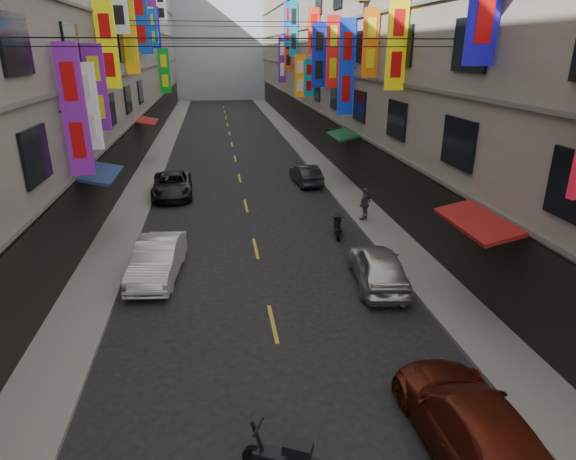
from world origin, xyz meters
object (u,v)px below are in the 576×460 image
object	(u,v)px
car_right_near	(473,426)
car_right_far	(306,175)
car_right_mid	(378,266)
scooter_far_right	(338,226)
car_left_mid	(157,260)
car_left_far	(172,185)
scooter_crossing	(287,458)
pedestrian_rfar	(365,204)

from	to	relation	value
car_right_near	car_right_far	distance (m)	21.51
car_right_mid	car_right_far	world-z (taller)	car_right_mid
scooter_far_right	car_right_far	size ratio (longest dim) A/B	0.49
scooter_far_right	car_right_mid	bearing A→B (deg)	103.76
car_left_mid	car_left_far	xyz separation A→B (m)	(-0.24, 10.61, -0.05)
car_right_near	car_right_mid	bearing A→B (deg)	-94.29
scooter_crossing	car_left_mid	world-z (taller)	car_left_mid
car_right_near	pedestrian_rfar	bearing A→B (deg)	-98.36
scooter_crossing	car_right_near	size ratio (longest dim) A/B	0.34
car_left_mid	car_right_mid	xyz separation A→B (m)	(7.76, -1.76, -0.00)
scooter_far_right	car_left_far	bearing A→B (deg)	-32.30
scooter_crossing	car_right_mid	size ratio (longest dim) A/B	0.41
car_right_near	pedestrian_rfar	xyz separation A→B (m)	(2.11, 14.18, 0.20)
scooter_crossing	car_right_near	world-z (taller)	car_right_near
car_right_mid	pedestrian_rfar	world-z (taller)	pedestrian_rfar
car_right_near	car_right_mid	distance (m)	7.71
car_left_far	car_right_mid	bearing A→B (deg)	-59.72
car_right_mid	pedestrian_rfar	distance (m)	6.67
car_right_mid	car_right_far	xyz separation A→B (m)	(0.00, 13.81, -0.10)
car_left_far	pedestrian_rfar	size ratio (longest dim) A/B	2.95
car_right_near	pedestrian_rfar	distance (m)	14.33
scooter_crossing	car_right_far	size ratio (longest dim) A/B	0.46
car_left_mid	car_left_far	bearing A→B (deg)	97.39
car_left_far	car_right_near	xyz separation A→B (m)	(7.41, -20.06, 0.06)
scooter_far_right	car_left_mid	xyz separation A→B (m)	(-7.55, -3.19, 0.26)
car_right_far	pedestrian_rfar	distance (m)	7.48
scooter_far_right	car_right_far	xyz separation A→B (m)	(0.21, 8.86, 0.16)
scooter_far_right	car_right_mid	world-z (taller)	car_right_mid
car_right_far	pedestrian_rfar	size ratio (longest dim) A/B	2.31
car_left_far	pedestrian_rfar	distance (m)	11.19
car_right_mid	scooter_crossing	bearing A→B (deg)	67.03
car_left_far	car_right_mid	size ratio (longest dim) A/B	1.14
scooter_far_right	pedestrian_rfar	bearing A→B (deg)	-127.06
pedestrian_rfar	car_left_mid	bearing A→B (deg)	-15.68
car_left_mid	pedestrian_rfar	xyz separation A→B (m)	(9.28, 4.73, 0.21)
scooter_crossing	pedestrian_rfar	bearing A→B (deg)	3.47
scooter_far_right	car_right_far	world-z (taller)	car_right_far
car_right_far	pedestrian_rfar	xyz separation A→B (m)	(1.52, -7.32, 0.31)
car_right_mid	scooter_far_right	bearing A→B (deg)	-80.69
scooter_far_right	car_right_near	world-z (taller)	car_right_near
scooter_far_right	pedestrian_rfar	size ratio (longest dim) A/B	1.12
car_left_far	pedestrian_rfar	bearing A→B (deg)	-34.33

